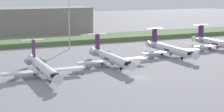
{
  "coord_description": "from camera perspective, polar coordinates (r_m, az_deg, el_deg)",
  "views": [
    {
      "loc": [
        -47.93,
        -87.82,
        24.14
      ],
      "look_at": [
        0.0,
        18.28,
        3.0
      ],
      "focal_mm": 60.14,
      "sensor_mm": 36.0,
      "label": 1
    }
  ],
  "objects": [
    {
      "name": "ground_plane",
      "position": [
        129.47,
        -2.14,
        -0.46
      ],
      "size": [
        500.0,
        500.0,
        0.0
      ],
      "primitive_type": "plane",
      "color": "gray"
    },
    {
      "name": "grass_berm",
      "position": [
        170.85,
        -7.8,
        2.41
      ],
      "size": [
        320.0,
        20.0,
        1.98
      ],
      "primitive_type": "cube",
      "color": "#597542",
      "rests_on": "ground"
    },
    {
      "name": "regional_jet_second",
      "position": [
        105.69,
        -10.55,
        -1.68
      ],
      "size": [
        22.81,
        31.0,
        9.0
      ],
      "color": "silver",
      "rests_on": "ground"
    },
    {
      "name": "regional_jet_third",
      "position": [
        118.38,
        -0.32,
        -0.22
      ],
      "size": [
        22.81,
        31.0,
        9.0
      ],
      "color": "silver",
      "rests_on": "ground"
    },
    {
      "name": "regional_jet_fourth",
      "position": [
        136.65,
        8.69,
        1.08
      ],
      "size": [
        22.81,
        31.0,
        9.0
      ],
      "color": "silver",
      "rests_on": "ground"
    },
    {
      "name": "regional_jet_fifth",
      "position": [
        155.43,
        15.64,
        1.92
      ],
      "size": [
        22.81,
        31.0,
        9.0
      ],
      "color": "silver",
      "rests_on": "ground"
    },
    {
      "name": "antenna_mast",
      "position": [
        150.91,
        -6.52,
        4.6
      ],
      "size": [
        4.4,
        0.5,
        22.48
      ],
      "color": "#B2B2B7",
      "rests_on": "ground"
    },
    {
      "name": "distant_hangar",
      "position": [
        206.08,
        -11.66,
        5.28
      ],
      "size": [
        59.48,
        20.01,
        13.79
      ],
      "primitive_type": "cube",
      "color": "gray",
      "rests_on": "ground"
    }
  ]
}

